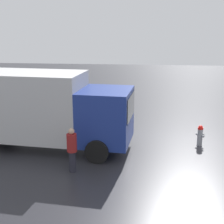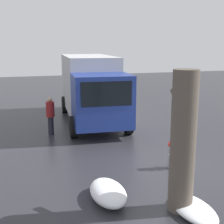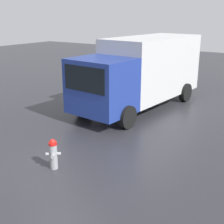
# 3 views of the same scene
# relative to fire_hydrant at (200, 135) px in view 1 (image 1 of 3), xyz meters

# --- Properties ---
(ground_plane) EXTENTS (60.00, 60.00, 0.00)m
(ground_plane) POSITION_rel_fire_hydrant_xyz_m (0.00, 0.00, -0.46)
(ground_plane) COLOR #28282D
(fire_hydrant) EXTENTS (0.37, 0.38, 0.90)m
(fire_hydrant) POSITION_rel_fire_hydrant_xyz_m (0.00, 0.00, 0.00)
(fire_hydrant) COLOR gray
(fire_hydrant) RESTS_ON ground_plane
(delivery_truck) EXTENTS (7.54, 3.07, 3.18)m
(delivery_truck) POSITION_rel_fire_hydrant_xyz_m (6.78, 0.91, 1.26)
(delivery_truck) COLOR navy
(delivery_truck) RESTS_ON ground_plane
(pedestrian) EXTENTS (0.35, 0.35, 1.61)m
(pedestrian) POSITION_rel_fire_hydrant_xyz_m (4.87, 3.14, 0.42)
(pedestrian) COLOR #23232D
(pedestrian) RESTS_ON ground_plane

